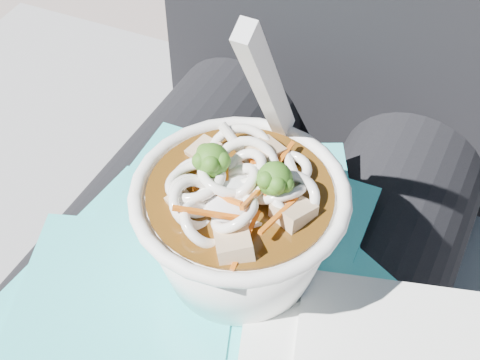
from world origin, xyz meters
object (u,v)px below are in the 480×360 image
at_px(lap, 213,325).
at_px(plastic_bag, 206,282).
at_px(udon_bowl, 240,218).
at_px(person_body, 264,221).
at_px(stone_ledge, 277,355).

height_order(lap, plastic_bag, plastic_bag).
bearing_deg(plastic_bag, lap, 106.36).
height_order(plastic_bag, udon_bowl, udon_bowl).
xyz_separation_m(lap, person_body, (0.00, 0.09, 0.03)).
relative_size(stone_ledge, plastic_bag, 3.15).
distance_m(lap, person_body, 0.10).
bearing_deg(plastic_bag, stone_ledge, 91.19).
distance_m(lap, udon_bowl, 0.13).
xyz_separation_m(plastic_bag, udon_bowl, (0.02, 0.02, 0.06)).
bearing_deg(person_body, lap, -90.00).
height_order(stone_ledge, udon_bowl, udon_bowl).
xyz_separation_m(person_body, udon_bowl, (0.02, -0.08, 0.10)).
bearing_deg(stone_ledge, person_body, -90.00).
xyz_separation_m(stone_ledge, udon_bowl, (0.02, -0.14, 0.43)).
xyz_separation_m(stone_ledge, lap, (0.00, -0.15, 0.30)).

